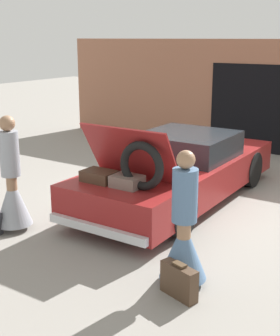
% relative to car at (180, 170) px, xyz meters
% --- Properties ---
extents(ground_plane, '(40.00, 40.00, 0.00)m').
position_rel_car_xyz_m(ground_plane, '(-0.00, 0.00, -0.55)').
color(ground_plane, gray).
extents(garage_wall_back, '(12.00, 0.14, 2.80)m').
position_rel_car_xyz_m(garage_wall_back, '(-0.00, 4.38, 0.84)').
color(garage_wall_back, '#9E664C').
rests_on(garage_wall_back, ground_plane).
extents(car, '(1.79, 4.81, 1.61)m').
position_rel_car_xyz_m(car, '(0.00, 0.00, 0.00)').
color(car, maroon).
rests_on(car, ground_plane).
extents(person_left, '(0.55, 0.55, 1.75)m').
position_rel_car_xyz_m(person_left, '(-1.47, -2.56, 0.08)').
color(person_left, '#997051').
rests_on(person_left, ground_plane).
extents(person_right, '(0.56, 0.56, 1.63)m').
position_rel_car_xyz_m(person_right, '(1.46, -2.60, 0.03)').
color(person_right, '#997051').
rests_on(person_right, ground_plane).
extents(suitcase_beside_right_person, '(0.50, 0.28, 0.41)m').
position_rel_car_xyz_m(suitcase_beside_right_person, '(1.57, -2.89, -0.36)').
color(suitcase_beside_right_person, '#473323').
rests_on(suitcase_beside_right_person, ground_plane).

